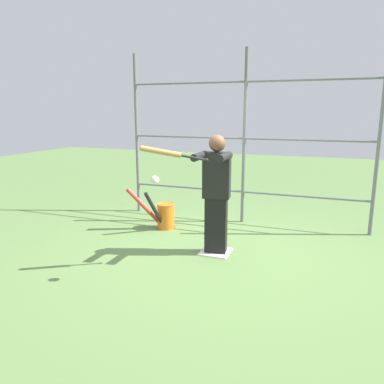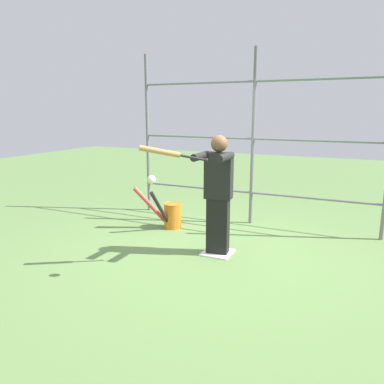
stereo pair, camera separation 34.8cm
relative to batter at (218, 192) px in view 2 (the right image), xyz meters
name	(u,v)px [view 2 (the right image)]	position (x,y,z in m)	size (l,w,h in m)	color
ground_plane	(218,253)	(0.00, -0.02, -0.89)	(24.00, 24.00, 0.00)	#608447
home_plate	(218,252)	(0.00, -0.02, -0.88)	(0.40, 0.40, 0.02)	white
fence_backstop	(253,139)	(0.00, -1.62, 0.60)	(4.23, 0.06, 2.97)	slate
batter	(218,192)	(0.00, 0.00, 0.00)	(0.42, 0.58, 1.64)	black
baseball_bat_swinging	(166,153)	(0.40, 0.70, 0.58)	(0.71, 0.51, 0.22)	black
softball_in_flight	(152,180)	(0.38, 1.08, 0.32)	(0.10, 0.10, 0.10)	white
bat_bucket	(169,214)	(1.16, -0.75, -0.64)	(0.73, 0.62, 0.72)	orange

